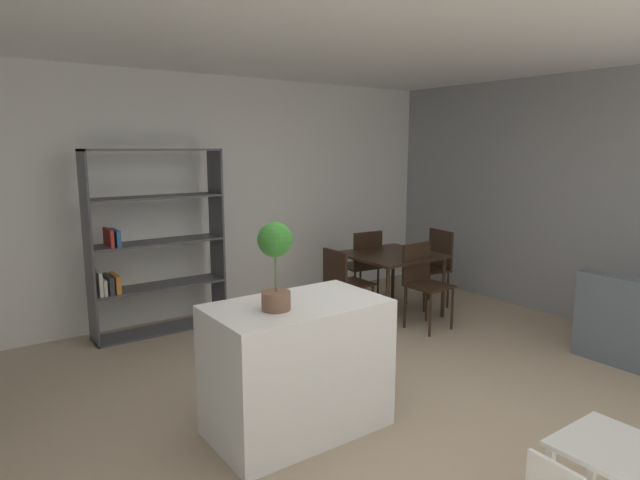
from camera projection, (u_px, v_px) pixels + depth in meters
ground_plane at (368, 412)px, 4.00m from camera, size 9.33×9.33×0.00m
ceiling_slab at (375, 18)px, 3.51m from camera, size 6.79×6.14×0.06m
back_partition at (199, 197)px, 6.19m from camera, size 6.79×0.06×2.77m
right_partition_gray at (610, 202)px, 5.69m from camera, size 0.06×6.14×2.77m
kitchen_island at (297, 367)px, 3.69m from camera, size 1.20×0.70×0.92m
potted_plant_on_island at (275, 256)px, 3.40m from camera, size 0.23×0.23×0.58m
open_bookshelf at (151, 246)px, 5.58m from camera, size 1.39×0.36×1.94m
child_table at (614, 461)px, 2.70m from camera, size 0.53×0.50×0.48m
dining_table at (391, 260)px, 6.20m from camera, size 0.99×0.97×0.74m
dining_chair_window_side at (434, 261)px, 6.62m from camera, size 0.48×0.48×0.95m
dining_chair_far at (363, 261)px, 6.62m from camera, size 0.45×0.49×0.95m
dining_chair_near at (423, 277)px, 5.81m from camera, size 0.44×0.43×0.92m
dining_chair_island_side at (343, 280)px, 5.82m from camera, size 0.44×0.42×0.87m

